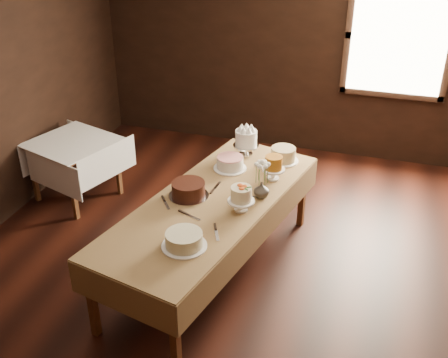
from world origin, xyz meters
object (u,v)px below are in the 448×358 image
cake_server_c (217,185)px  cake_cream (184,240)px  cake_flowers (241,200)px  cake_server_a (193,217)px  cake_server_e (167,205)px  cake_lattice (230,164)px  cake_server_b (217,235)px  flower_vase (261,190)px  cake_meringue (246,144)px  cake_server_d (255,196)px  cake_chocolate (188,190)px  display_table (211,207)px  cake_caramel (273,169)px  cake_speckled (283,155)px  side_table (73,148)px

cake_server_c → cake_cream: bearing=-172.9°
cake_flowers → cake_server_a: cake_flowers is taller
cake_server_e → cake_lattice: bearing=121.1°
cake_server_b → flower_vase: (0.19, 0.69, 0.07)m
cake_meringue → cake_server_d: (0.30, -0.78, -0.12)m
cake_server_a → cake_server_b: (0.27, -0.19, 0.00)m
cake_flowers → flower_vase: (0.11, 0.27, -0.03)m
cake_server_c → cake_server_e: size_ratio=1.00×
cake_meringue → cake_server_a: size_ratio=1.18×
cake_server_b → cake_server_a: bearing=-149.8°
cake_chocolate → cake_server_a: bearing=-63.0°
cake_server_b → display_table: bearing=179.1°
cake_lattice → cake_chocolate: size_ratio=0.89×
cake_chocolate → cake_server_a: (0.16, -0.31, -0.06)m
cake_lattice → cake_cream: (0.03, -1.33, 0.00)m
cake_cream → cake_server_c: bearing=93.0°
cake_server_b → cake_server_c: (-0.24, 0.76, 0.00)m
cake_meringue → cake_lattice: cake_meringue is taller
display_table → cake_caramel: 0.72m
cake_meringue → cake_caramel: 0.57m
cake_meringue → cake_speckled: (0.39, -0.02, -0.06)m
side_table → cake_flowers: size_ratio=4.47×
cake_server_d → cake_lattice: bearing=97.5°
display_table → cake_server_e: cake_server_e is taller
cake_flowers → cake_server_e: 0.65m
cake_caramel → flower_vase: (-0.03, -0.35, -0.03)m
cake_server_c → cake_speckled: bearing=-31.1°
cake_lattice → cake_flowers: 0.77m
cake_server_e → cake_caramel: bearing=96.4°
cake_chocolate → display_table: bearing=-5.1°
display_table → side_table: bearing=156.0°
cake_speckled → cake_server_e: size_ratio=1.29×
cake_speckled → cake_server_c: 0.82m
cake_server_c → cake_server_b: bearing=-158.2°
cake_meringue → cake_chocolate: bearing=-105.5°
cake_speckled → cake_caramel: 0.40m
cake_chocolate → cake_server_b: 0.66m
cake_caramel → cake_server_d: cake_caramel is taller
cake_lattice → cake_server_e: (-0.33, -0.82, -0.05)m
cake_meringue → cake_flowers: bearing=-76.9°
cake_meringue → cake_speckled: 0.40m
cake_flowers → cake_server_a: bearing=-147.2°
display_table → cake_server_d: (0.34, 0.19, 0.06)m
display_table → cake_speckled: cake_speckled is taller
cake_caramel → cake_server_c: size_ratio=1.04×
cake_server_d → flower_vase: flower_vase is taller
side_table → cake_meringue: cake_meringue is taller
cake_speckled → cake_server_e: cake_speckled is taller
cake_server_c → cake_chocolate: bearing=149.0°
cake_server_e → flower_vase: flower_vase is taller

